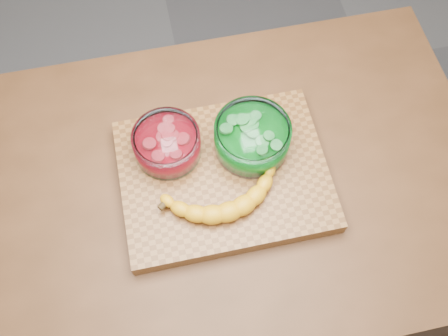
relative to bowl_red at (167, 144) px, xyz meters
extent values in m
plane|color=#5C5C60|center=(0.11, -0.08, -0.97)|extent=(3.50, 3.50, 0.00)
cube|color=#4E2D17|center=(0.11, -0.08, -0.52)|extent=(1.20, 0.80, 0.90)
cube|color=brown|center=(0.11, -0.08, -0.05)|extent=(0.45, 0.35, 0.04)
cylinder|color=white|center=(0.00, 0.00, 0.00)|extent=(0.15, 0.15, 0.07)
cylinder|color=red|center=(0.00, 0.00, -0.01)|extent=(0.12, 0.12, 0.04)
cylinder|color=#FF505E|center=(0.00, 0.00, 0.02)|extent=(0.12, 0.12, 0.02)
cylinder|color=white|center=(0.18, -0.02, 0.00)|extent=(0.16, 0.16, 0.08)
cylinder|color=#0D9420|center=(0.18, -0.02, -0.01)|extent=(0.14, 0.14, 0.04)
cylinder|color=#6CE671|center=(0.18, -0.02, 0.02)|extent=(0.14, 0.14, 0.02)
camera|label=1|loc=(0.01, -0.53, 0.94)|focal=40.00mm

